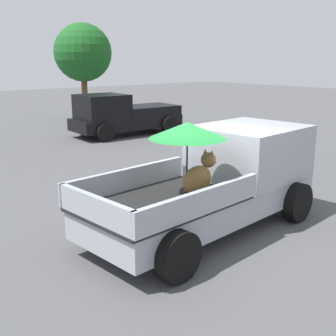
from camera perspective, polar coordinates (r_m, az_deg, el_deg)
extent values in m
plane|color=#4C4C4F|center=(8.40, 4.84, -8.32)|extent=(80.00, 80.00, 0.00)
cylinder|color=black|center=(10.13, 7.16, -1.97)|extent=(0.82, 0.35, 0.80)
cylinder|color=black|center=(9.11, 16.87, -4.38)|extent=(0.82, 0.35, 0.80)
cylinder|color=black|center=(7.83, -9.14, -7.04)|extent=(0.82, 0.35, 0.80)
cylinder|color=black|center=(6.45, 1.27, -11.68)|extent=(0.82, 0.35, 0.80)
cube|color=#9EA3AD|center=(8.20, 4.93, -4.64)|extent=(5.13, 2.21, 0.50)
cube|color=#9EA3AD|center=(9.06, 10.82, 2.19)|extent=(2.25, 2.03, 1.08)
cube|color=#4C606B|center=(9.85, 14.22, 4.16)|extent=(0.20, 1.72, 0.64)
cube|color=black|center=(7.31, -0.93, -4.64)|extent=(2.94, 2.07, 0.06)
cube|color=#9EA3AD|center=(7.91, -5.54, -1.49)|extent=(2.80, 0.33, 0.40)
cube|color=#9EA3AD|center=(6.64, 4.56, -4.60)|extent=(2.80, 0.33, 0.40)
cube|color=#9EA3AD|center=(6.44, -9.72, -5.39)|extent=(0.25, 1.84, 0.40)
ellipsoid|color=olive|center=(7.61, 3.92, -1.62)|extent=(0.70, 0.38, 0.52)
sphere|color=olive|center=(7.75, 5.43, 1.09)|extent=(0.30, 0.30, 0.28)
cone|color=olive|center=(7.77, 5.01, 2.19)|extent=(0.10, 0.10, 0.12)
cone|color=olive|center=(7.67, 5.91, 2.01)|extent=(0.10, 0.10, 0.12)
cylinder|color=black|center=(7.45, 2.55, 0.23)|extent=(0.03, 0.03, 1.07)
cone|color=#19722D|center=(7.32, 2.60, 5.06)|extent=(1.45, 1.45, 0.28)
cylinder|color=black|center=(17.29, -8.37, 4.74)|extent=(0.77, 0.30, 0.76)
cylinder|color=black|center=(18.96, -11.15, 5.47)|extent=(0.77, 0.30, 0.76)
cylinder|color=black|center=(19.01, 0.15, 5.76)|extent=(0.77, 0.30, 0.76)
cylinder|color=black|center=(20.54, -3.07, 6.39)|extent=(0.77, 0.30, 0.76)
cube|color=black|center=(18.87, -5.51, 6.15)|extent=(4.88, 2.03, 0.50)
cube|color=black|center=(18.18, -8.82, 8.12)|extent=(1.98, 1.89, 1.00)
cube|color=black|center=(19.34, -3.00, 7.75)|extent=(2.78, 1.93, 0.40)
cylinder|color=brown|center=(24.28, -11.06, 9.43)|extent=(0.32, 0.32, 2.48)
sphere|color=#19561E|center=(24.20, -11.33, 14.92)|extent=(3.10, 3.10, 3.10)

